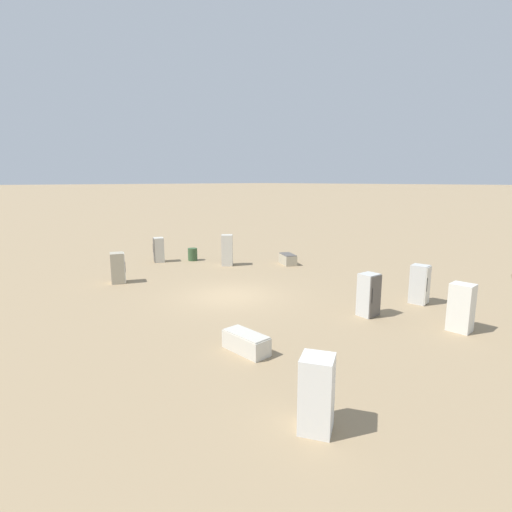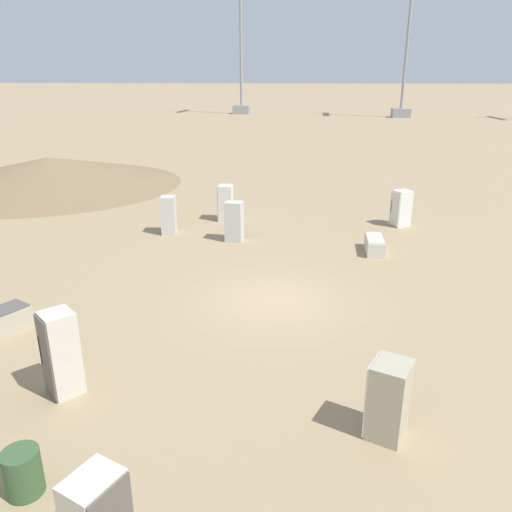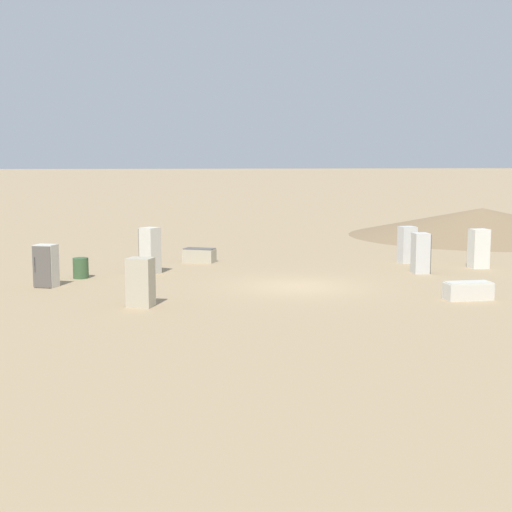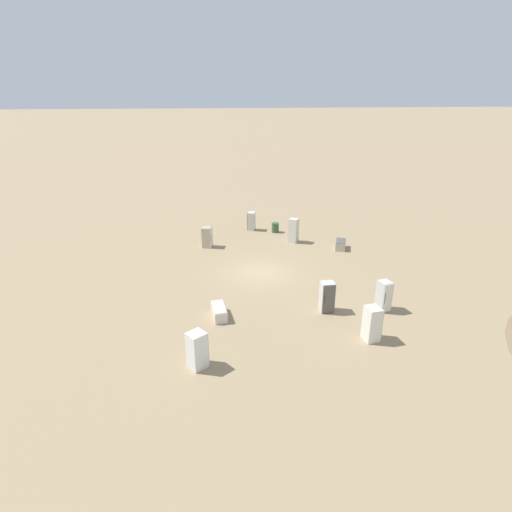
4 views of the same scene
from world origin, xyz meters
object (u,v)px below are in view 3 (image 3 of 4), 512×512
(discarded_fridge_0, at_px, (199,255))
(discarded_fridge_8, at_px, (468,291))
(discarded_fridge_3, at_px, (46,266))
(discarded_fridge_2, at_px, (141,282))
(discarded_fridge_6, at_px, (150,251))
(discarded_fridge_7, at_px, (421,253))
(discarded_fridge_1, at_px, (407,245))
(discarded_fridge_5, at_px, (479,249))
(rusty_barrel, at_px, (81,268))

(discarded_fridge_0, relative_size, discarded_fridge_8, 1.01)
(discarded_fridge_3, distance_m, discarded_fridge_8, 14.87)
(discarded_fridge_0, relative_size, discarded_fridge_2, 1.02)
(discarded_fridge_6, height_order, discarded_fridge_7, discarded_fridge_6)
(discarded_fridge_1, bearing_deg, discarded_fridge_2, -63.77)
(discarded_fridge_6, distance_m, discarded_fridge_8, 12.65)
(discarded_fridge_8, bearing_deg, discarded_fridge_2, 85.60)
(discarded_fridge_1, bearing_deg, discarded_fridge_6, -91.31)
(discarded_fridge_1, xyz_separation_m, discarded_fridge_5, (-2.39, 2.06, 0.01))
(discarded_fridge_2, bearing_deg, discarded_fridge_0, 96.29)
(discarded_fridge_7, distance_m, rusty_barrel, 13.68)
(discarded_fridge_3, height_order, rusty_barrel, discarded_fridge_3)
(discarded_fridge_7, bearing_deg, discarded_fridge_2, -62.24)
(discarded_fridge_5, height_order, discarded_fridge_7, discarded_fridge_5)
(discarded_fridge_5, xyz_separation_m, discarded_fridge_8, (3.86, 6.52, -0.54))
(discarded_fridge_3, bearing_deg, discarded_fridge_1, -143.37)
(discarded_fridge_1, xyz_separation_m, rusty_barrel, (14.26, 1.61, -0.42))
(discarded_fridge_5, bearing_deg, discarded_fridge_6, 174.77)
(discarded_fridge_5, bearing_deg, discarded_fridge_7, -164.25)
(discarded_fridge_1, height_order, discarded_fridge_2, discarded_fridge_1)
(discarded_fridge_3, bearing_deg, rusty_barrel, -98.09)
(discarded_fridge_5, bearing_deg, discarded_fridge_2, -159.60)
(discarded_fridge_7, bearing_deg, discarded_fridge_5, 111.93)
(discarded_fridge_1, height_order, discarded_fridge_8, discarded_fridge_1)
(discarded_fridge_0, bearing_deg, discarded_fridge_8, -116.32)
(discarded_fridge_0, height_order, discarded_fridge_1, discarded_fridge_1)
(discarded_fridge_0, distance_m, discarded_fridge_7, 9.87)
(discarded_fridge_0, distance_m, discarded_fridge_8, 13.08)
(discarded_fridge_7, relative_size, discarded_fridge_8, 1.06)
(discarded_fridge_0, distance_m, discarded_fridge_1, 9.41)
(discarded_fridge_5, bearing_deg, discarded_fridge_0, 160.10)
(discarded_fridge_8, bearing_deg, rusty_barrel, 61.96)
(discarded_fridge_8, bearing_deg, discarded_fridge_7, -7.70)
(discarded_fridge_2, distance_m, discarded_fridge_8, 10.72)
(discarded_fridge_2, xyz_separation_m, rusty_barrel, (2.13, -6.05, -0.37))
(discarded_fridge_0, xyz_separation_m, discarded_fridge_3, (6.21, 5.39, 0.46))
(discarded_fridge_2, relative_size, discarded_fridge_6, 0.82)
(discarded_fridge_5, bearing_deg, discarded_fridge_3, -176.34)
(discarded_fridge_2, relative_size, discarded_fridge_5, 0.92)
(discarded_fridge_1, bearing_deg, discarded_fridge_0, -108.16)
(discarded_fridge_3, xyz_separation_m, discarded_fridge_8, (-13.93, 5.17, -0.48))
(discarded_fridge_2, bearing_deg, discarded_fridge_1, 55.56)
(discarded_fridge_0, relative_size, discarded_fridge_1, 0.95)
(discarded_fridge_1, bearing_deg, discarded_fridge_5, 43.21)
(discarded_fridge_0, relative_size, discarded_fridge_7, 0.95)
(rusty_barrel, bearing_deg, discarded_fridge_2, 109.38)
(discarded_fridge_1, height_order, rusty_barrel, discarded_fridge_1)
(discarded_fridge_1, distance_m, discarded_fridge_6, 11.58)
(discarded_fridge_5, xyz_separation_m, discarded_fridge_7, (3.04, 0.90, -0.01))
(discarded_fridge_0, xyz_separation_m, discarded_fridge_6, (2.35, 2.93, 0.63))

